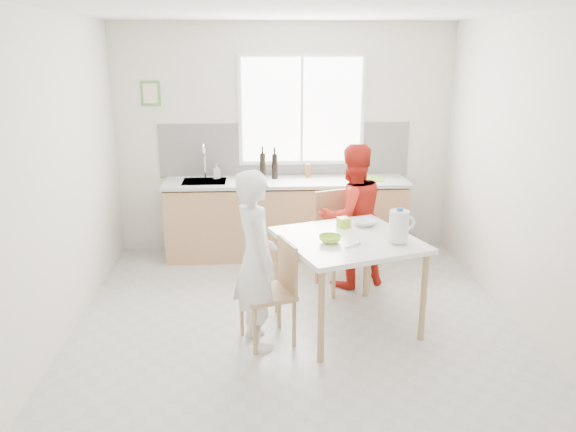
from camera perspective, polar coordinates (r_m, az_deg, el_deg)
name	(u,v)px	position (r m, az deg, el deg)	size (l,w,h in m)	color
ground	(298,332)	(5.06, 1.02, -11.66)	(4.50, 4.50, 0.00)	#B7B7B2
room_shell	(299,147)	(4.51, 1.13, 7.04)	(4.50, 4.50, 4.50)	silver
window	(302,110)	(6.72, 1.40, 10.71)	(1.50, 0.06, 1.30)	white
backsplash	(285,150)	(6.79, -0.33, 6.72)	(3.00, 0.02, 0.65)	white
picture_frame	(150,93)	(6.80, -13.80, 12.01)	(0.22, 0.03, 0.28)	#4F9A46
kitchen_counter	(286,221)	(6.70, -0.23, -0.52)	(2.84, 0.64, 1.37)	tan
dining_table	(348,247)	(4.90, 6.11, -3.16)	(1.37, 1.37, 0.83)	white
chair_left	(275,287)	(4.73, -1.38, -7.25)	(0.51, 0.51, 0.88)	tan
chair_far	(340,235)	(5.80, 5.27, -1.96)	(0.59, 0.59, 1.00)	tan
person_white	(256,260)	(4.58, -3.29, -4.49)	(0.55, 0.36, 1.50)	white
person_red	(352,216)	(5.78, 6.47, -0.03)	(0.73, 0.57, 1.49)	red
bowl_green	(330,239)	(4.73, 4.30, -2.35)	(0.19, 0.19, 0.06)	#98D330
bowl_white	(364,223)	(5.21, 7.77, -0.70)	(0.21, 0.21, 0.05)	white
milk_jug	(399,226)	(4.75, 11.25, -0.96)	(0.22, 0.16, 0.29)	white
green_box	(344,222)	(5.13, 5.67, -0.65)	(0.10, 0.10, 0.09)	#A7C82E
spoon	(352,246)	(4.65, 6.55, -3.02)	(0.01, 0.01, 0.16)	#A5A5AA
cutting_board	(369,179)	(6.68, 8.22, 3.77)	(0.35, 0.25, 0.01)	#6BB72A
wine_bottle_a	(263,166)	(6.57, -2.59, 5.08)	(0.07, 0.07, 0.32)	black
wine_bottle_b	(275,166)	(6.62, -1.36, 5.09)	(0.07, 0.07, 0.30)	black
jar_amber	(308,171)	(6.70, 2.05, 4.62)	(0.06, 0.06, 0.16)	#955620
soap_bottle	(216,171)	(6.70, -7.29, 4.55)	(0.08, 0.08, 0.17)	#999999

